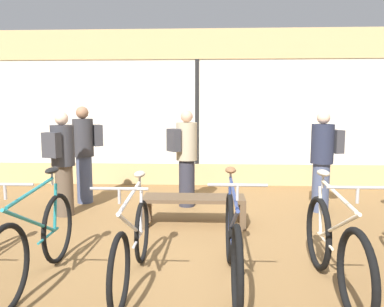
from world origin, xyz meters
TOP-DOWN VIEW (x-y plane):
  - ground_plane at (0.00, 0.00)m, footprint 24.00×24.00m
  - shop_back_wall at (0.00, 3.97)m, footprint 12.00×0.08m
  - bicycle_left at (-1.34, -0.55)m, footprint 0.46×1.75m
  - bicycle_center_left at (-0.45, -0.50)m, footprint 0.46×1.66m
  - bicycle_center_right at (0.47, -0.49)m, footprint 0.46×1.81m
  - bicycle_right at (1.36, -0.58)m, footprint 0.46×1.73m
  - display_bench at (0.05, 1.22)m, footprint 1.40×0.44m
  - customer_near_rack at (-1.93, 1.60)m, footprint 0.42×0.54m
  - customer_by_window at (2.02, 2.02)m, footprint 0.54×0.42m
  - customer_mid_floor at (-0.13, 2.24)m, footprint 0.56×0.51m
  - customer_near_bench at (-1.86, 2.41)m, footprint 0.56×0.49m

SIDE VIEW (x-z plane):
  - ground_plane at x=0.00m, z-range 0.00..0.00m
  - display_bench at x=0.05m, z-range 0.13..0.54m
  - bicycle_center_left at x=-0.45m, z-range -0.13..0.88m
  - bicycle_right at x=1.36m, z-range -0.13..0.93m
  - bicycle_left at x=-1.34m, z-range -0.12..0.93m
  - bicycle_center_right at x=0.47m, z-range -0.12..0.93m
  - customer_near_rack at x=-1.93m, z-range 0.06..1.62m
  - customer_by_window at x=2.02m, z-range 0.06..1.63m
  - customer_mid_floor at x=-0.13m, z-range 0.06..1.64m
  - customer_near_bench at x=-1.86m, z-range 0.06..1.71m
  - shop_back_wall at x=0.00m, z-range 0.04..3.24m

